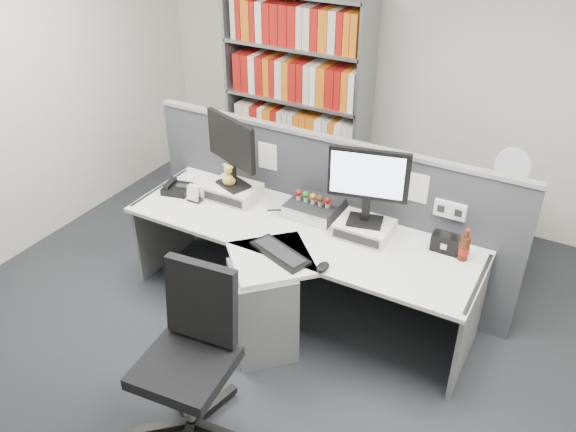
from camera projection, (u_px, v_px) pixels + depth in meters
The scene contains 21 objects.
ground at pixel (241, 375), 4.02m from camera, with size 5.50×5.50×0.00m, color #2B2E33.
room_shell at pixel (227, 131), 3.08m from camera, with size 5.04×5.54×2.72m.
partition at pixel (326, 211), 4.60m from camera, with size 3.00×0.08×1.27m.
desk at pixel (284, 275), 4.22m from camera, with size 2.60×1.20×0.72m.
monitor_riser_left at pixel (234, 191), 4.62m from camera, with size 0.38×0.31×0.10m.
monitor_riser_right at pixel (364, 229), 4.16m from camera, with size 0.38×0.31×0.10m.
monitor_left at pixel (231, 146), 4.42m from camera, with size 0.52×0.25×0.56m.
monitor_right at pixel (368, 180), 3.96m from camera, with size 0.54×0.23×0.56m.
desktop_pc at pixel (314, 208), 4.40m from camera, with size 0.37×0.33×0.10m.
figurines at pixel (313, 197), 4.33m from camera, with size 0.29×0.05×0.09m.
keyboard at pixel (280, 253), 3.97m from camera, with size 0.48×0.31×0.03m.
mouse at pixel (323, 267), 3.82m from camera, with size 0.07×0.12×0.04m, color black.
desk_phone at pixel (176, 188), 4.69m from camera, with size 0.24×0.23×0.09m.
desk_calendar at pixel (195, 195), 4.56m from camera, with size 0.11×0.08×0.13m.
plush_toy at pixel (229, 177), 4.55m from camera, with size 0.11×0.11×0.19m.
speaker at pixel (446, 243), 3.99m from camera, with size 0.19×0.10×0.13m, color black.
cola_bottle at pixel (464, 248), 3.89m from camera, with size 0.07×0.07×0.24m.
shelving_unit at pixel (297, 102), 5.69m from camera, with size 1.41×0.40×2.00m.
filing_cabinet at pixel (497, 237), 4.82m from camera, with size 0.45×0.61×0.70m.
desk_fan at pixel (512, 168), 4.49m from camera, with size 0.27×0.16×0.45m.
office_chair at pixel (192, 351), 3.42m from camera, with size 0.69×0.71×1.07m.
Camera 1 is at (1.66, -2.34, 3.03)m, focal length 36.96 mm.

